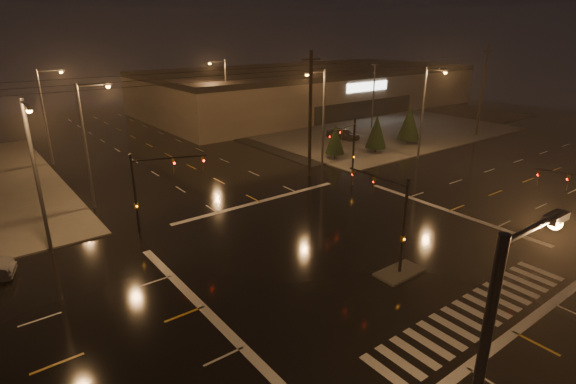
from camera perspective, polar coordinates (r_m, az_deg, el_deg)
name	(u,v)px	position (r m, az deg, el deg)	size (l,w,h in m)	color
ground	(352,249)	(30.38, 8.10, -7.18)	(140.00, 140.00, 0.00)	black
sidewalk_ne	(352,124)	(70.86, 8.13, 8.55)	(36.00, 36.00, 0.12)	#4C4943
median_island	(399,272)	(28.05, 13.97, -9.86)	(3.00, 1.60, 0.15)	#4C4943
crosswalk	(476,313)	(25.82, 22.78, -13.94)	(15.00, 2.60, 0.01)	beige
stop_bar_near	(514,332)	(25.14, 26.80, -15.61)	(16.00, 0.50, 0.01)	beige
stop_bar_far	(259,202)	(38.15, -3.64, -1.23)	(16.00, 0.50, 0.01)	beige
parking_lot	(384,122)	(73.16, 12.05, 8.66)	(50.00, 24.00, 0.08)	black
retail_building	(311,87)	(85.24, 2.90, 13.18)	(60.20, 28.30, 7.20)	brown
signal_mast_median	(392,211)	(26.99, 13.09, -2.33)	(0.25, 4.59, 6.00)	black
signal_mast_ne	(349,144)	(42.17, 7.75, 6.08)	(4.84, 1.86, 6.00)	black
signal_mast_nw	(150,184)	(32.14, -17.11, 0.98)	(4.84, 1.86, 6.00)	black
streetlight_1	(89,138)	(38.49, -24.00, 6.29)	(2.77, 0.32, 10.00)	#38383A
streetlight_2	(47,110)	(53.97, -28.30, 9.11)	(2.77, 0.32, 10.00)	#38383A
streetlight_3	(321,112)	(47.08, 4.26, 10.14)	(2.77, 0.32, 10.00)	#38383A
streetlight_4	(224,92)	(63.29, -8.08, 12.49)	(2.77, 0.32, 10.00)	#38383A
streetlight_5	(36,169)	(31.14, -29.37, 2.55)	(0.32, 2.77, 10.00)	#38383A
streetlight_6	(425,107)	(51.85, 17.05, 10.23)	(0.32, 2.77, 10.00)	#38383A
utility_pole_1	(310,115)	(43.48, 2.84, 9.80)	(2.20, 0.32, 12.00)	black
utility_pole_2	(482,90)	(66.68, 23.45, 11.75)	(2.20, 0.32, 12.00)	black
conifer_0	(335,139)	(50.40, 6.01, 6.74)	(2.13, 2.13, 4.03)	black
conifer_1	(377,131)	(53.69, 11.18, 7.56)	(2.45, 2.45, 4.53)	black
conifer_2	(410,122)	(58.82, 15.18, 8.57)	(2.80, 2.80, 5.07)	black
car_parked	(343,134)	(60.39, 7.01, 7.33)	(1.81, 4.50, 1.53)	black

